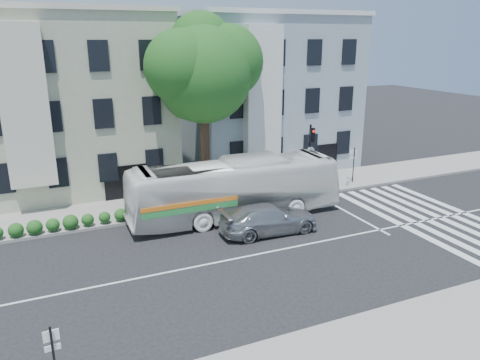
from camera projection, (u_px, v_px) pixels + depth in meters
ground at (269, 252)px, 21.77m from camera, size 120.00×120.00×0.00m
sidewalk_far at (209, 199)px, 28.74m from camera, size 80.00×4.00×0.15m
sidewalk_near at (385, 352)px, 14.76m from camera, size 80.00×4.00×0.15m
building_left at (70, 102)px, 30.56m from camera, size 12.00×10.00×11.00m
building_right at (261, 92)px, 35.98m from camera, size 12.00×10.00×11.00m
street_tree at (203, 69)px, 27.13m from camera, size 7.30×5.90×11.10m
bus at (235, 189)px, 25.55m from camera, size 3.01×11.89×3.30m
sedan at (269, 219)px, 23.78m from camera, size 2.26×5.21×1.49m
hedge at (88, 220)px, 24.29m from camera, size 8.53×2.00×0.70m
traffic_signal at (311, 148)px, 29.86m from camera, size 0.42×0.53×4.29m
fire_hydrant at (349, 180)px, 30.89m from camera, size 0.42×0.28×0.74m
near_sign_pole at (53, 353)px, 12.32m from camera, size 0.42×0.17×2.30m
far_sign_pole at (353, 160)px, 31.32m from camera, size 0.42×0.23×2.42m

